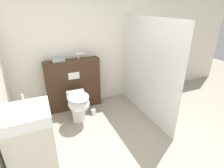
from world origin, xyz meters
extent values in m
plane|color=#9E9384|center=(0.00, 0.00, 0.00)|extent=(12.00, 12.00, 0.00)
cube|color=silver|center=(0.00, 1.97, 1.25)|extent=(8.00, 0.06, 2.50)
cube|color=#3D2819|center=(-0.35, 1.79, 0.54)|extent=(1.11, 0.21, 1.09)
cube|color=white|center=(-0.35, 1.68, 0.78)|extent=(0.22, 0.01, 0.14)
cube|color=silver|center=(0.91, 1.01, 0.95)|extent=(0.01, 1.86, 1.90)
sphere|color=#B2B2B7|center=(0.91, 0.11, 0.91)|extent=(0.04, 0.04, 0.04)
cylinder|color=white|center=(-0.40, 1.28, 0.19)|extent=(0.25, 0.25, 0.39)
ellipsoid|color=white|center=(-0.40, 1.19, 0.41)|extent=(0.39, 0.48, 0.27)
ellipsoid|color=white|center=(-0.40, 1.19, 0.56)|extent=(0.38, 0.47, 0.02)
cube|color=white|center=(-0.40, 1.46, 0.47)|extent=(0.34, 0.11, 0.17)
cube|color=beige|center=(-1.21, 0.44, 0.39)|extent=(0.56, 0.55, 0.78)
cube|color=white|center=(-1.21, 0.44, 0.85)|extent=(0.57, 0.56, 0.14)
cylinder|color=silver|center=(-1.21, 0.59, 0.99)|extent=(0.02, 0.02, 0.14)
cylinder|color=#B7B7BC|center=(-0.18, 1.79, 1.19)|extent=(0.15, 0.08, 0.08)
cone|color=#B7B7BC|center=(-0.08, 1.79, 1.19)|extent=(0.03, 0.07, 0.07)
cylinder|color=#B7B7BC|center=(-0.21, 1.79, 1.13)|extent=(0.03, 0.03, 0.09)
cube|color=#8C9EAD|center=(-0.60, 1.80, 1.12)|extent=(0.24, 0.18, 0.06)
cylinder|color=white|center=(-0.08, 1.36, 0.05)|extent=(0.09, 0.09, 0.11)
camera|label=1|loc=(-0.95, -1.61, 2.06)|focal=28.00mm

